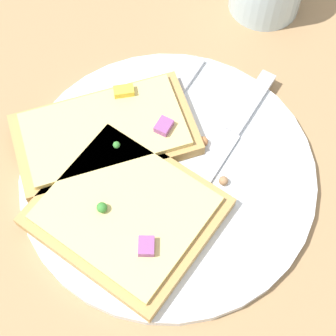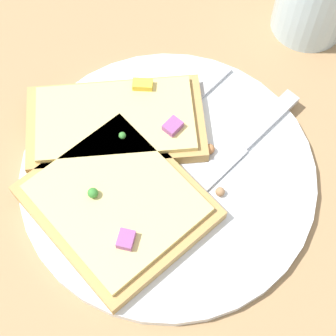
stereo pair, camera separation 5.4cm
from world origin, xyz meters
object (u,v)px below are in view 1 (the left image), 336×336
Objects in this scene: plate at (168,175)px; pizza_slice_main at (130,214)px; knife at (227,139)px; pizza_slice_corner at (105,133)px; fork at (140,145)px.

plate is 1.74× the size of pizza_slice_main.
pizza_slice_main is at bearing -16.88° from knife.
pizza_slice_main is 0.83× the size of pizza_slice_corner.
knife is at bearing 77.21° from pizza_slice_main.
pizza_slice_main is (-0.06, -0.04, 0.01)m from fork.
pizza_slice_corner is (0.05, 0.08, 0.00)m from pizza_slice_main.
knife is (0.06, -0.06, 0.00)m from fork.
fork is 0.08m from pizza_slice_main.
pizza_slice_main is 0.09m from pizza_slice_corner.
pizza_slice_corner is (-0.01, 0.07, 0.02)m from plate.
pizza_slice_main is at bearing -175.52° from plate.
plate is 0.04m from fork.
fork is 1.32× the size of pizza_slice_main.
knife is 1.32× the size of pizza_slice_main.
fork is 1.10× the size of pizza_slice_corner.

